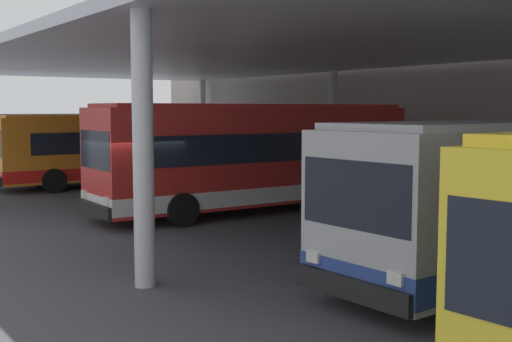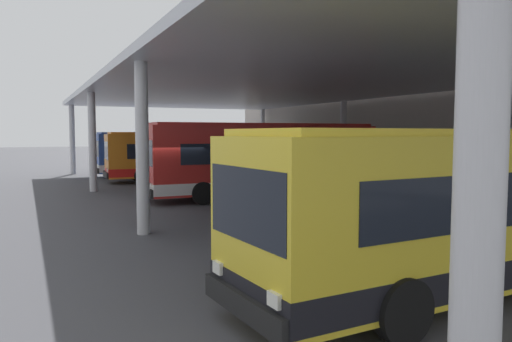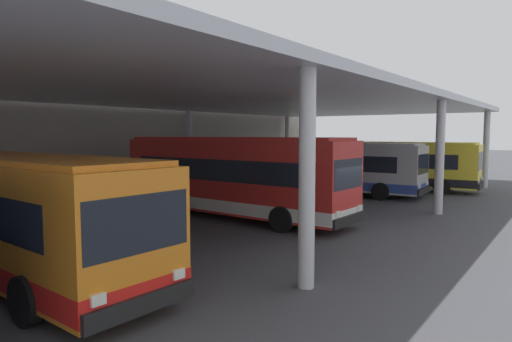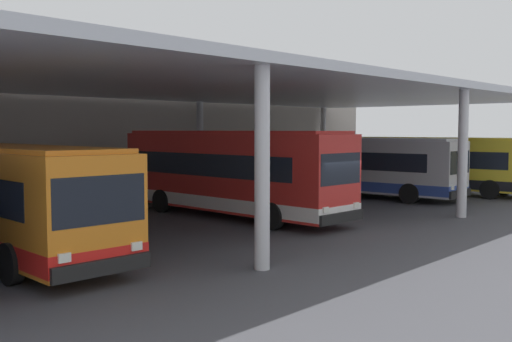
# 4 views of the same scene
# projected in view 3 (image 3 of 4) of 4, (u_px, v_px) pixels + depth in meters

# --- Properties ---
(ground_plane) EXTENTS (200.00, 200.00, 0.00)m
(ground_plane) POSITION_uv_depth(u_px,v_px,m) (329.00, 230.00, 17.28)
(ground_plane) COLOR #47474C
(platform_kerb) EXTENTS (42.00, 4.50, 0.18)m
(platform_kerb) POSITION_uv_depth(u_px,v_px,m) (132.00, 201.00, 24.16)
(platform_kerb) COLOR gray
(platform_kerb) RESTS_ON ground
(station_building_facade) EXTENTS (48.00, 1.60, 6.97)m
(station_building_facade) POSITION_uv_depth(u_px,v_px,m) (95.00, 138.00, 25.78)
(station_building_facade) COLOR #ADA399
(station_building_facade) RESTS_ON ground
(canopy_shelter) EXTENTS (40.00, 17.00, 5.55)m
(canopy_shelter) POSITION_uv_depth(u_px,v_px,m) (220.00, 98.00, 20.06)
(canopy_shelter) COLOR silver
(canopy_shelter) RESTS_ON ground
(bus_second_bay) EXTENTS (3.06, 10.64, 3.17)m
(bus_second_bay) POSITION_uv_depth(u_px,v_px,m) (15.00, 214.00, 11.49)
(bus_second_bay) COLOR orange
(bus_second_bay) RESTS_ON ground
(bus_middle_bay) EXTENTS (2.93, 11.39, 3.57)m
(bus_middle_bay) POSITION_uv_depth(u_px,v_px,m) (232.00, 176.00, 19.77)
(bus_middle_bay) COLOR red
(bus_middle_bay) RESTS_ON ground
(bus_far_bay) EXTENTS (2.97, 10.61, 3.17)m
(bus_far_bay) POSITION_uv_depth(u_px,v_px,m) (336.00, 167.00, 27.70)
(bus_far_bay) COLOR #B7B7BC
(bus_far_bay) RESTS_ON ground
(bus_departing) EXTENTS (3.21, 10.67, 3.17)m
(bus_departing) POSITION_uv_depth(u_px,v_px,m) (394.00, 165.00, 30.07)
(bus_departing) COLOR yellow
(bus_departing) RESTS_ON ground
(bench_waiting) EXTENTS (1.80, 0.45, 0.92)m
(bench_waiting) POSITION_uv_depth(u_px,v_px,m) (22.00, 204.00, 19.42)
(bench_waiting) COLOR #4C515B
(bench_waiting) RESTS_ON platform_kerb
(trash_bin) EXTENTS (0.52, 0.52, 0.98)m
(trash_bin) POSITION_uv_depth(u_px,v_px,m) (72.00, 197.00, 21.47)
(trash_bin) COLOR #33383D
(trash_bin) RESTS_ON platform_kerb
(banner_sign) EXTENTS (0.70, 0.12, 3.20)m
(banner_sign) POSITION_uv_depth(u_px,v_px,m) (252.00, 159.00, 31.42)
(banner_sign) COLOR #B2B2B7
(banner_sign) RESTS_ON platform_kerb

